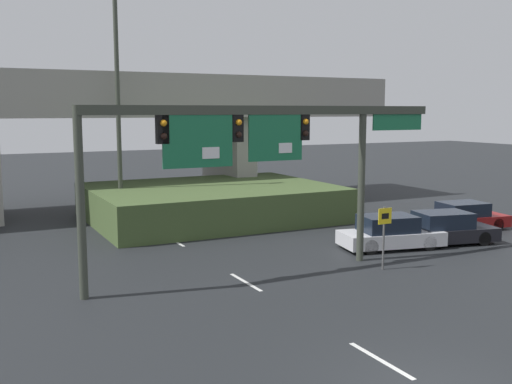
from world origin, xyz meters
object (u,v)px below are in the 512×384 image
(parked_sedan_near_right, at_px, (390,233))
(highway_light_pole_near, at_px, (118,99))
(signal_gantry, at_px, (258,140))
(parked_sedan_mid_right, at_px, (445,229))
(speed_limit_sign, at_px, (384,229))
(parked_sedan_far_right, at_px, (464,217))

(parked_sedan_near_right, bearing_deg, highway_light_pole_near, 139.76)
(signal_gantry, height_order, highway_light_pole_near, highway_light_pole_near)
(parked_sedan_near_right, relative_size, parked_sedan_mid_right, 0.99)
(parked_sedan_near_right, height_order, parked_sedan_mid_right, parked_sedan_near_right)
(parked_sedan_mid_right, bearing_deg, speed_limit_sign, -144.45)
(speed_limit_sign, xyz_separation_m, parked_sedan_near_right, (2.54, 2.71, -0.91))
(speed_limit_sign, height_order, highway_light_pole_near, highway_light_pole_near)
(highway_light_pole_near, bearing_deg, signal_gantry, -81.82)
(highway_light_pole_near, relative_size, parked_sedan_mid_right, 2.59)
(highway_light_pole_near, xyz_separation_m, parked_sedan_far_right, (15.03, -9.80, -5.93))
(parked_sedan_mid_right, xyz_separation_m, parked_sedan_far_right, (3.25, 1.97, -0.02))
(parked_sedan_mid_right, bearing_deg, signal_gantry, -163.21)
(speed_limit_sign, bearing_deg, parked_sedan_mid_right, 23.40)
(parked_sedan_far_right, bearing_deg, parked_sedan_near_right, -157.29)
(signal_gantry, distance_m, speed_limit_sign, 5.89)
(highway_light_pole_near, height_order, parked_sedan_far_right, highway_light_pole_near)
(signal_gantry, relative_size, parked_sedan_near_right, 2.97)
(signal_gantry, height_order, parked_sedan_near_right, signal_gantry)
(signal_gantry, bearing_deg, parked_sedan_near_right, 9.46)
(speed_limit_sign, bearing_deg, highway_light_pole_near, 114.40)
(parked_sedan_near_right, bearing_deg, parked_sedan_mid_right, 4.09)
(highway_light_pole_near, relative_size, parked_sedan_far_right, 2.77)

